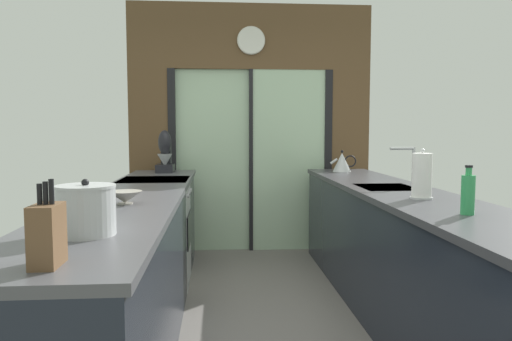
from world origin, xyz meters
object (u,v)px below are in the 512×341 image
(stock_pot, at_px, (86,210))
(stand_mixer, at_px, (165,156))
(knife_block, at_px, (47,234))
(soap_bottle, at_px, (468,194))
(mixing_bowl, at_px, (125,197))
(kettle, at_px, (342,162))
(paper_towel_roll, at_px, (422,176))
(oven_range, at_px, (155,233))

(stock_pot, bearing_deg, stand_mixer, 90.00)
(knife_block, distance_m, soap_bottle, 1.95)
(stock_pot, bearing_deg, mixing_bowl, 90.00)
(stand_mixer, bearing_deg, knife_block, -90.00)
(knife_block, xyz_separation_m, kettle, (1.78, 3.28, -0.00))
(kettle, xyz_separation_m, paper_towel_roll, (-0.00, -1.94, 0.04))
(soap_bottle, bearing_deg, stand_mixer, 124.76)
(oven_range, distance_m, stock_pot, 2.28)
(stand_mixer, relative_size, paper_towel_roll, 1.35)
(soap_bottle, height_order, paper_towel_roll, paper_towel_roll)
(mixing_bowl, bearing_deg, paper_towel_roll, 2.66)
(stand_mixer, bearing_deg, mixing_bowl, -90.00)
(oven_range, xyz_separation_m, paper_towel_roll, (1.80, -1.31, 0.60))
(mixing_bowl, distance_m, kettle, 2.69)
(stand_mixer, xyz_separation_m, stock_pot, (-0.00, -2.91, -0.06))
(kettle, bearing_deg, stand_mixer, 177.61)
(knife_block, height_order, stand_mixer, stand_mixer)
(oven_range, height_order, mixing_bowl, mixing_bowl)
(mixing_bowl, height_order, paper_towel_roll, paper_towel_roll)
(stand_mixer, height_order, stock_pot, stand_mixer)
(knife_block, bearing_deg, mixing_bowl, 90.00)
(knife_block, height_order, soap_bottle, knife_block)
(stand_mixer, height_order, paper_towel_roll, stand_mixer)
(stand_mixer, distance_m, stock_pot, 2.91)
(soap_bottle, xyz_separation_m, paper_towel_roll, (0.00, 0.55, 0.03))
(knife_block, height_order, stock_pot, knife_block)
(stock_pot, bearing_deg, paper_towel_roll, 26.71)
(stand_mixer, distance_m, paper_towel_roll, 2.69)
(mixing_bowl, xyz_separation_m, knife_block, (0.00, -1.26, 0.06))
(kettle, xyz_separation_m, soap_bottle, (-0.00, -2.49, 0.01))
(knife_block, distance_m, kettle, 3.73)
(mixing_bowl, relative_size, knife_block, 0.71)
(paper_towel_roll, bearing_deg, soap_bottle, -90.00)
(paper_towel_roll, bearing_deg, stock_pot, -153.29)
(stand_mixer, relative_size, soap_bottle, 1.69)
(oven_range, bearing_deg, mixing_bowl, -89.24)
(mixing_bowl, height_order, knife_block, knife_block)
(stock_pot, distance_m, paper_towel_roll, 1.99)
(oven_range, xyz_separation_m, knife_block, (0.02, -2.66, 0.57))
(soap_bottle, bearing_deg, knife_block, -156.18)
(oven_range, height_order, soap_bottle, soap_bottle)
(kettle, distance_m, paper_towel_roll, 1.94)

